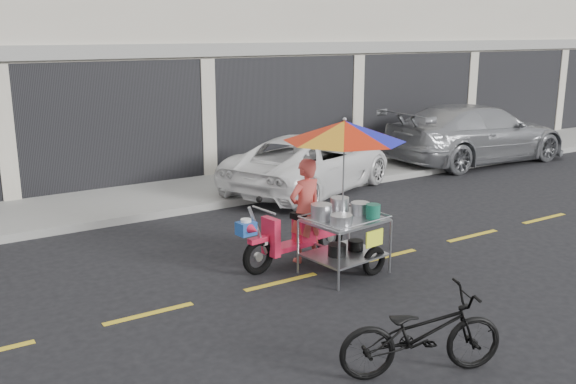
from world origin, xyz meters
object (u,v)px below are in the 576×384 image
white_pickup (311,163)px  food_vendor_rig (329,174)px  silver_pickup (476,133)px  near_bicycle (421,333)px

white_pickup → food_vendor_rig: food_vendor_rig is taller
silver_pickup → near_bicycle: 11.93m
white_pickup → food_vendor_rig: 4.96m
white_pickup → food_vendor_rig: size_ratio=1.86×
white_pickup → food_vendor_rig: bearing=125.5°
white_pickup → near_bicycle: bearing=130.6°
near_bicycle → food_vendor_rig: size_ratio=0.71×
food_vendor_rig → silver_pickup: bearing=21.2°
silver_pickup → food_vendor_rig: size_ratio=2.22×
silver_pickup → white_pickup: bearing=94.7°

